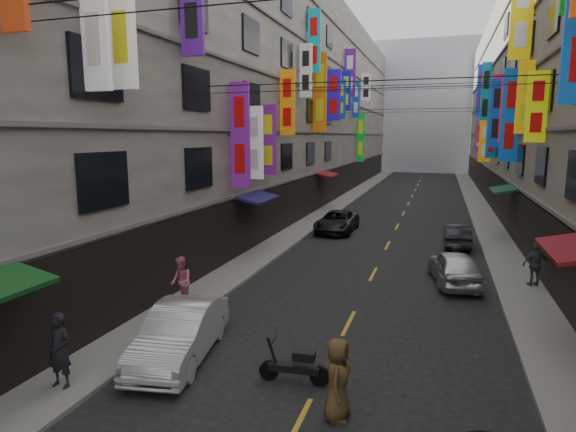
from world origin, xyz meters
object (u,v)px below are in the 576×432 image
Objects in this scene: car_left_far at (337,222)px; pedestrian_crossing at (338,379)px; car_right_mid at (454,267)px; pedestrian_lfar at (181,281)px; car_left_mid at (180,333)px; car_right_far at (457,236)px; scooter_far_right at (456,256)px; pedestrian_lnear at (59,350)px; pedestrian_rfar at (536,264)px; scooter_crossing at (295,366)px.

car_left_far is 2.65× the size of pedestrian_crossing.
pedestrian_lfar is (-9.38, -5.97, 0.28)m from car_right_mid.
car_left_mid is 18.52m from car_right_far.
scooter_far_right is 13.21m from pedestrian_lfar.
car_right_mid is at bearing -53.50° from car_left_far.
pedestrian_lnear reaches higher than pedestrian_lfar.
pedestrian_lnear reaches higher than car_left_far.
pedestrian_lnear is at bearing 24.69° from pedestrian_rfar.
car_left_mid is 1.07× the size of car_right_mid.
pedestrian_rfar reaches higher than scooter_crossing.
pedestrian_rfar is at bearing 110.44° from car_right_far.
pedestrian_crossing is at bearing 79.72° from car_right_far.
pedestrian_lnear is at bearing 107.08° from scooter_crossing.
car_right_far is 7.55m from pedestrian_rfar.
scooter_crossing is 10.59m from car_right_mid.
scooter_far_right is 9.48m from car_left_far.
pedestrian_rfar reaches higher than car_right_mid.
scooter_far_right is 1.01× the size of pedestrian_rfar.
car_left_mid is (-7.56, -12.63, 0.30)m from scooter_far_right.
pedestrian_lnear is 1.00× the size of pedestrian_crossing.
car_left_far is 7.56m from car_right_far.
car_right_far is at bearing 97.51° from pedestrian_lfar.
pedestrian_rfar is at bearing -28.82° from pedestrian_crossing.
pedestrian_rfar reaches higher than car_left_mid.
scooter_far_right is at bearing -21.99° from scooter_crossing.
car_left_mid reaches higher than scooter_crossing.
scooter_crossing is 0.98× the size of pedestrian_lnear.
pedestrian_lnear is at bearing -137.38° from car_left_mid.
pedestrian_lnear is 1.04× the size of pedestrian_lfar.
pedestrian_lfar reaches higher than pedestrian_crossing.
scooter_crossing is at bearing 8.20° from pedestrian_lfar.
pedestrian_rfar is (10.49, 9.81, 0.27)m from car_left_mid.
pedestrian_lfar reaches higher than car_right_mid.
pedestrian_lfar is at bearing 22.80° from car_right_mid.
pedestrian_lnear is (-2.31, -21.32, 0.37)m from car_left_far.
car_right_far is at bearing -11.18° from pedestrian_crossing.
pedestrian_lfar is at bearing 6.81° from pedestrian_rfar.
car_right_mid is 2.40× the size of pedestrian_lfar.
car_right_far is 21.50m from pedestrian_lnear.
car_right_far is at bearing -15.80° from car_left_far.
car_left_far reaches higher than scooter_far_right.
pedestrian_lfar is (-1.98, 3.50, 0.26)m from car_left_mid.
car_right_far is (0.16, 4.19, 0.19)m from scooter_far_right.
scooter_crossing and scooter_far_right have the same top height.
pedestrian_crossing reaches higher than car_left_far.
pedestrian_rfar is (7.05, 10.15, 0.57)m from scooter_crossing.
scooter_crossing is 17.70m from car_right_far.
car_right_far is 16.49m from pedestrian_lfar.
car_right_mid is at bearing 84.81° from scooter_far_right.
car_right_far is (4.29, 17.17, 0.19)m from scooter_crossing.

